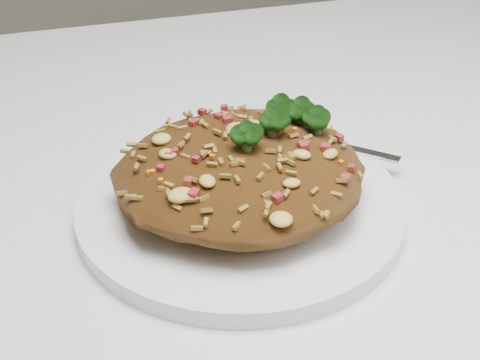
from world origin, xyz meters
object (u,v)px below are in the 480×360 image
(fork, at_px, (314,140))
(fried_rice, at_px, (241,162))
(plate, at_px, (240,204))
(dining_table, at_px, (309,261))

(fork, bearing_deg, fried_rice, -102.08)
(plate, xyz_separation_m, fork, (0.08, 0.06, 0.01))
(fork, bearing_deg, dining_table, -66.35)
(fork, bearing_deg, plate, -102.25)
(fried_rice, relative_size, fork, 1.40)
(plate, height_order, fried_rice, fried_rice)
(plate, bearing_deg, fork, 35.25)
(dining_table, relative_size, fried_rice, 6.58)
(dining_table, xyz_separation_m, fork, (0.01, 0.03, 0.11))
(plate, relative_size, fork, 1.87)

